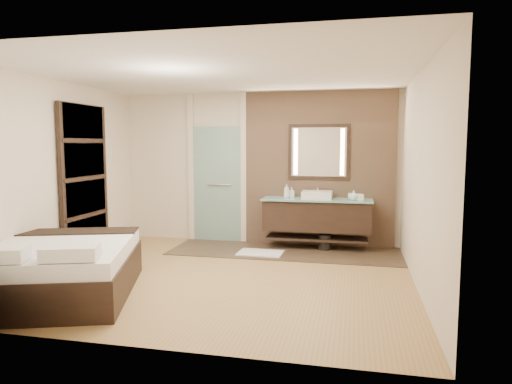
% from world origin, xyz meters
% --- Properties ---
extents(floor, '(5.00, 5.00, 0.00)m').
position_xyz_m(floor, '(0.00, 0.00, 0.00)').
color(floor, olive).
rests_on(floor, ground).
extents(tile_strip, '(3.80, 1.30, 0.01)m').
position_xyz_m(tile_strip, '(0.60, 1.60, 0.01)').
color(tile_strip, '#31231A').
rests_on(tile_strip, floor).
extents(stone_wall, '(2.60, 0.08, 2.70)m').
position_xyz_m(stone_wall, '(1.10, 2.21, 1.35)').
color(stone_wall, '#A47C5E').
rests_on(stone_wall, floor).
extents(vanity, '(1.85, 0.55, 0.88)m').
position_xyz_m(vanity, '(1.10, 1.92, 0.58)').
color(vanity, black).
rests_on(vanity, stone_wall).
extents(mirror_unit, '(1.06, 0.04, 0.96)m').
position_xyz_m(mirror_unit, '(1.10, 2.16, 1.65)').
color(mirror_unit, black).
rests_on(mirror_unit, stone_wall).
extents(frosted_door, '(1.10, 0.12, 2.70)m').
position_xyz_m(frosted_door, '(-0.75, 2.20, 1.14)').
color(frosted_door, silver).
rests_on(frosted_door, floor).
extents(shoji_partition, '(0.06, 1.20, 2.40)m').
position_xyz_m(shoji_partition, '(-2.43, 0.60, 1.21)').
color(shoji_partition, black).
rests_on(shoji_partition, floor).
extents(bed, '(2.14, 2.39, 0.76)m').
position_xyz_m(bed, '(-1.65, -1.16, 0.32)').
color(bed, black).
rests_on(bed, floor).
extents(bath_mat, '(0.73, 0.52, 0.02)m').
position_xyz_m(bath_mat, '(0.24, 1.34, 0.02)').
color(bath_mat, silver).
rests_on(bath_mat, floor).
extents(waste_bin, '(0.28, 0.28, 0.27)m').
position_xyz_m(waste_bin, '(1.24, 1.85, 0.13)').
color(waste_bin, black).
rests_on(waste_bin, floor).
extents(tissue_box, '(0.14, 0.14, 0.10)m').
position_xyz_m(tissue_box, '(1.80, 1.85, 0.92)').
color(tissue_box, white).
rests_on(tissue_box, vanity).
extents(soap_bottle_a, '(0.11, 0.11, 0.24)m').
position_xyz_m(soap_bottle_a, '(0.57, 1.93, 0.98)').
color(soap_bottle_a, silver).
rests_on(soap_bottle_a, vanity).
extents(soap_bottle_b, '(0.10, 0.10, 0.18)m').
position_xyz_m(soap_bottle_b, '(0.65, 1.99, 0.96)').
color(soap_bottle_b, '#B2B2B2').
rests_on(soap_bottle_b, vanity).
extents(soap_bottle_c, '(0.16, 0.16, 0.16)m').
position_xyz_m(soap_bottle_c, '(1.71, 1.81, 0.95)').
color(soap_bottle_c, silver).
rests_on(soap_bottle_c, vanity).
extents(cup, '(0.16, 0.16, 0.11)m').
position_xyz_m(cup, '(1.68, 1.91, 0.92)').
color(cup, silver).
rests_on(cup, vanity).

